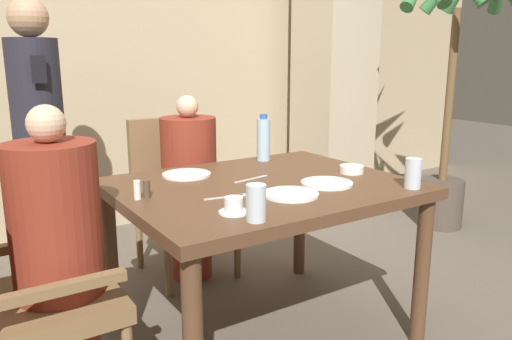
{
  "coord_description": "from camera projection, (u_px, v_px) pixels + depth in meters",
  "views": [
    {
      "loc": [
        -1.21,
        -1.82,
        1.31
      ],
      "look_at": [
        0.0,
        0.05,
        0.8
      ],
      "focal_mm": 35.0,
      "sensor_mm": 36.0,
      "label": 1
    }
  ],
  "objects": [
    {
      "name": "ground_plane",
      "position": [
        262.0,
        332.0,
        2.42
      ],
      "size": [
        16.0,
        16.0,
        0.0
      ],
      "primitive_type": "plane",
      "color": "#60564C"
    },
    {
      "name": "diner_in_far_chair",
      "position": [
        190.0,
        186.0,
        2.92
      ],
      "size": [
        0.32,
        0.32,
        1.09
      ],
      "color": "maroon",
      "rests_on": "ground_plane"
    },
    {
      "name": "chair_far_side",
      "position": [
        180.0,
        189.0,
        3.05
      ],
      "size": [
        0.51,
        0.51,
        0.94
      ],
      "color": "brown",
      "rests_on": "ground_plane"
    },
    {
      "name": "plate_main_right",
      "position": [
        327.0,
        183.0,
        2.22
      ],
      "size": [
        0.23,
        0.23,
        0.01
      ],
      "color": "white",
      "rests_on": "dining_table"
    },
    {
      "name": "plate_dessert_center",
      "position": [
        291.0,
        194.0,
        2.05
      ],
      "size": [
        0.23,
        0.23,
        0.01
      ],
      "color": "white",
      "rests_on": "dining_table"
    },
    {
      "name": "bowl_small",
      "position": [
        352.0,
        169.0,
        2.44
      ],
      "size": [
        0.12,
        0.12,
        0.04
      ],
      "color": "white",
      "rests_on": "dining_table"
    },
    {
      "name": "glass_tall_mid",
      "position": [
        413.0,
        173.0,
        2.15
      ],
      "size": [
        0.07,
        0.07,
        0.13
      ],
      "color": "silver",
      "rests_on": "dining_table"
    },
    {
      "name": "knife_beside_plate",
      "position": [
        253.0,
        179.0,
        2.32
      ],
      "size": [
        0.2,
        0.05,
        0.0
      ],
      "color": "silver",
      "rests_on": "dining_table"
    },
    {
      "name": "potted_palm",
      "position": [
        451.0,
        81.0,
        3.69
      ],
      "size": [
        0.83,
        0.83,
        2.29
      ],
      "color": "#4C4238",
      "rests_on": "ground_plane"
    },
    {
      "name": "standing_host",
      "position": [
        40.0,
        138.0,
        2.76
      ],
      "size": [
        0.27,
        0.31,
        1.61
      ],
      "color": "#2D2D33",
      "rests_on": "ground_plane"
    },
    {
      "name": "diner_in_left_chair",
      "position": [
        59.0,
        258.0,
        1.82
      ],
      "size": [
        0.32,
        0.32,
        1.15
      ],
      "color": "maroon",
      "rests_on": "ground_plane"
    },
    {
      "name": "chair_left_side",
      "position": [
        18.0,
        288.0,
        1.76
      ],
      "size": [
        0.51,
        0.51,
        0.94
      ],
      "color": "brown",
      "rests_on": "ground_plane"
    },
    {
      "name": "pepper_shaker",
      "position": [
        147.0,
        189.0,
        2.01
      ],
      "size": [
        0.03,
        0.03,
        0.07
      ],
      "color": "#4C3D2D",
      "rests_on": "dining_table"
    },
    {
      "name": "plate_main_left",
      "position": [
        187.0,
        174.0,
        2.38
      ],
      "size": [
        0.23,
        0.23,
        0.01
      ],
      "color": "white",
      "rests_on": "dining_table"
    },
    {
      "name": "teacup_with_saucer",
      "position": [
        234.0,
        206.0,
        1.81
      ],
      "size": [
        0.11,
        0.11,
        0.06
      ],
      "color": "white",
      "rests_on": "dining_table"
    },
    {
      "name": "glass_tall_near",
      "position": [
        256.0,
        203.0,
        1.72
      ],
      "size": [
        0.07,
        0.07,
        0.13
      ],
      "color": "silver",
      "rests_on": "dining_table"
    },
    {
      "name": "pillar_stone",
      "position": [
        335.0,
        51.0,
        4.2
      ],
      "size": [
        0.53,
        0.53,
        2.7
      ],
      "color": "#BCAD8E",
      "rests_on": "ground_plane"
    },
    {
      "name": "dining_table",
      "position": [
        262.0,
        202.0,
        2.27
      ],
      "size": [
        1.27,
        1.03,
        0.75
      ],
      "color": "brown",
      "rests_on": "ground_plane"
    },
    {
      "name": "wall_back",
      "position": [
        118.0,
        43.0,
        3.69
      ],
      "size": [
        8.0,
        0.06,
        2.8
      ],
      "color": "tan",
      "rests_on": "ground_plane"
    },
    {
      "name": "water_bottle",
      "position": [
        264.0,
        139.0,
        2.71
      ],
      "size": [
        0.07,
        0.07,
        0.25
      ],
      "color": "#A3C6DB",
      "rests_on": "dining_table"
    },
    {
      "name": "fork_beside_plate",
      "position": [
        231.0,
        196.0,
        2.03
      ],
      "size": [
        0.19,
        0.05,
        0.0
      ],
      "color": "silver",
      "rests_on": "dining_table"
    },
    {
      "name": "salt_shaker",
      "position": [
        137.0,
        190.0,
        1.99
      ],
      "size": [
        0.03,
        0.03,
        0.08
      ],
      "color": "white",
      "rests_on": "dining_table"
    }
  ]
}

